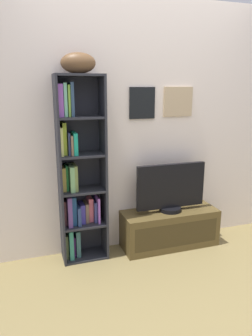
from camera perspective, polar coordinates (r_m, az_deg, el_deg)
The scene contains 6 objects.
ground at distance 2.64m, azimuth 11.82°, elevation -23.66°, with size 5.20×5.20×0.04m, color olive.
back_wall at distance 3.13m, azimuth 2.64°, elevation 7.16°, with size 4.80×0.08×2.40m.
bookshelf at distance 2.91m, azimuth -8.83°, elevation -1.53°, with size 0.42×0.26×1.70m.
football at distance 2.79m, azimuth -8.66°, elevation 18.27°, with size 0.29×0.17×0.17m, color brown.
tv_stand at distance 3.33m, azimuth 7.88°, elevation -10.72°, with size 0.98×0.35×0.38m.
television at distance 3.17m, azimuth 8.14°, elevation -3.65°, with size 0.72×0.22×0.49m.
Camera 1 is at (-1.10, -1.77, 1.59)m, focal length 33.68 mm.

